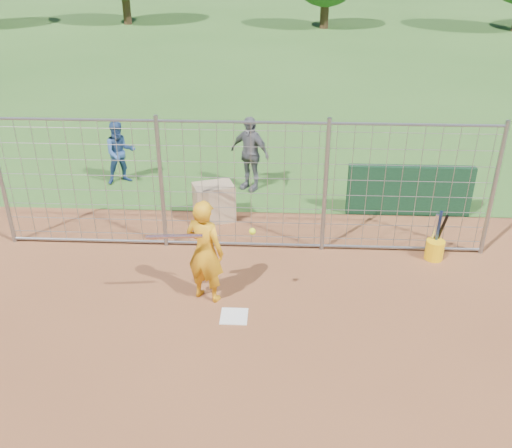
# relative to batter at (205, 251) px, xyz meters

# --- Properties ---
(ground) EXTENTS (100.00, 100.00, 0.00)m
(ground) POSITION_rel_batter_xyz_m (0.49, -0.31, -0.89)
(ground) COLOR #2D591E
(ground) RESTS_ON ground
(home_plate) EXTENTS (0.43, 0.43, 0.02)m
(home_plate) POSITION_rel_batter_xyz_m (0.49, -0.51, -0.88)
(home_plate) COLOR silver
(home_plate) RESTS_ON ground
(dugout_wall) EXTENTS (2.60, 0.20, 1.10)m
(dugout_wall) POSITION_rel_batter_xyz_m (3.89, 3.29, -0.34)
(dugout_wall) COLOR #11381E
(dugout_wall) RESTS_ON ground
(batter) EXTENTS (0.77, 0.64, 1.79)m
(batter) POSITION_rel_batter_xyz_m (0.00, 0.00, 0.00)
(batter) COLOR orange
(batter) RESTS_ON ground
(bystander_a) EXTENTS (0.91, 0.84, 1.51)m
(bystander_a) POSITION_rel_batter_xyz_m (-2.62, 4.67, -0.14)
(bystander_a) COLOR navy
(bystander_a) RESTS_ON ground
(bystander_b) EXTENTS (1.09, 0.90, 1.74)m
(bystander_b) POSITION_rel_batter_xyz_m (0.45, 4.47, -0.02)
(bystander_b) COLOR #5D5D63
(bystander_b) RESTS_ON ground
(equipment_bin) EXTENTS (0.94, 0.79, 0.80)m
(equipment_bin) POSITION_rel_batter_xyz_m (-0.19, 2.82, -0.49)
(equipment_bin) COLOR tan
(equipment_bin) RESTS_ON ground
(equipment_in_play) EXTENTS (1.67, 0.19, 0.17)m
(equipment_in_play) POSITION_rel_batter_xyz_m (-0.12, -0.29, 0.45)
(equipment_in_play) COLOR silver
(equipment_in_play) RESTS_ON ground
(bucket_with_bats) EXTENTS (0.34, 0.40, 0.98)m
(bucket_with_bats) POSITION_rel_batter_xyz_m (4.06, 1.45, -0.65)
(bucket_with_bats) COLOR yellow
(bucket_with_bats) RESTS_ON ground
(backstop_fence) EXTENTS (9.08, 0.08, 2.60)m
(backstop_fence) POSITION_rel_batter_xyz_m (0.49, 1.69, 0.37)
(backstop_fence) COLOR gray
(backstop_fence) RESTS_ON ground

